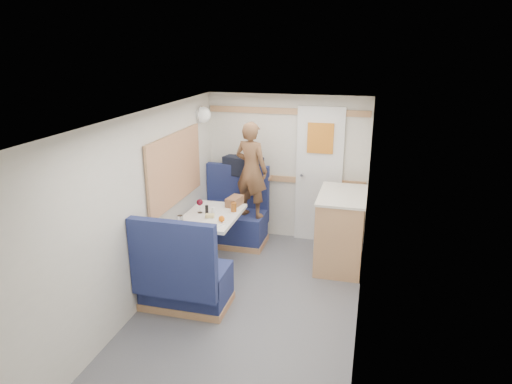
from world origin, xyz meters
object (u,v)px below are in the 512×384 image
(bread_loaf, at_px, (235,201))
(pepper_grinder, at_px, (207,210))
(person, at_px, (251,170))
(beer_glass, at_px, (234,207))
(tumbler_left, at_px, (180,220))
(duffel_bag, at_px, (243,166))
(cheese_block, at_px, (210,216))
(galley_counter, at_px, (341,229))
(dome_light, at_px, (203,115))
(orange_fruit, at_px, (222,219))
(dinette_table, at_px, (212,227))
(bench_near, at_px, (184,282))
(bench_far, at_px, (234,221))
(salt_grinder, at_px, (213,211))
(tray, at_px, (208,225))
(wine_glass, at_px, (200,203))

(bread_loaf, bearing_deg, pepper_grinder, -122.32)
(person, bearing_deg, beer_glass, 101.77)
(tumbler_left, height_order, bread_loaf, bread_loaf)
(duffel_bag, distance_m, cheese_block, 1.27)
(person, bearing_deg, galley_counter, -173.08)
(beer_glass, distance_m, pepper_grinder, 0.32)
(dome_light, bearing_deg, beer_glass, -48.22)
(person, height_order, pepper_grinder, person)
(dome_light, height_order, person, dome_light)
(orange_fruit, distance_m, tumbler_left, 0.46)
(beer_glass, bearing_deg, person, 84.78)
(cheese_block, bearing_deg, dinette_table, 102.99)
(duffel_bag, relative_size, orange_fruit, 7.50)
(dinette_table, xyz_separation_m, orange_fruit, (0.21, -0.23, 0.21))
(dinette_table, relative_size, bench_near, 0.88)
(duffel_bag, bearing_deg, dinette_table, -77.78)
(duffel_bag, height_order, pepper_grinder, duffel_bag)
(dinette_table, distance_m, duffel_bag, 1.21)
(duffel_bag, bearing_deg, person, -43.66)
(bench_far, relative_size, salt_grinder, 11.28)
(tumbler_left, xyz_separation_m, bread_loaf, (0.40, 0.75, 0.00))
(galley_counter, bearing_deg, dome_light, 170.82)
(bench_far, bearing_deg, duffel_bag, 75.48)
(tumbler_left, xyz_separation_m, salt_grinder, (0.25, 0.37, -0.01))
(pepper_grinder, bearing_deg, tumbler_left, -113.15)
(bench_near, xyz_separation_m, galley_counter, (1.47, 1.41, 0.17))
(cheese_block, distance_m, pepper_grinder, 0.16)
(dome_light, distance_m, tray, 1.64)
(duffel_bag, xyz_separation_m, beer_glass, (0.16, -0.96, -0.25))
(cheese_block, height_order, tumbler_left, tumbler_left)
(bench_far, relative_size, cheese_block, 10.60)
(bench_far, distance_m, cheese_block, 1.09)
(bench_far, xyz_separation_m, galley_counter, (1.47, -0.31, 0.17))
(duffel_bag, xyz_separation_m, cheese_block, (-0.04, -1.24, -0.27))
(bench_far, relative_size, duffel_bag, 2.01)
(tray, height_order, beer_glass, beer_glass)
(duffel_bag, distance_m, tumbler_left, 1.54)
(beer_glass, bearing_deg, salt_grinder, -140.44)
(bench_far, bearing_deg, wine_glass, -99.99)
(bench_far, xyz_separation_m, dome_light, (-0.39, -0.01, 1.45))
(tumbler_left, bearing_deg, pepper_grinder, 66.85)
(dinette_table, relative_size, tumbler_left, 8.90)
(galley_counter, distance_m, orange_fruit, 1.51)
(bench_far, distance_m, galley_counter, 1.51)
(galley_counter, relative_size, pepper_grinder, 8.95)
(cheese_block, bearing_deg, person, 74.18)
(beer_glass, bearing_deg, orange_fruit, -92.75)
(dinette_table, distance_m, beer_glass, 0.35)
(salt_grinder, xyz_separation_m, bread_loaf, (0.15, 0.38, 0.01))
(dinette_table, xyz_separation_m, cheese_block, (0.03, -0.12, 0.19))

